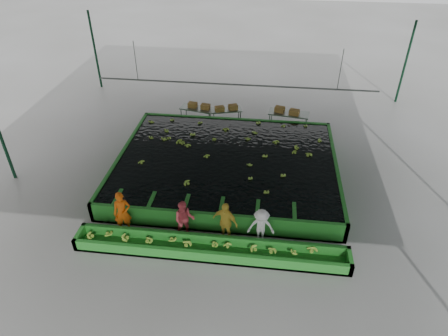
# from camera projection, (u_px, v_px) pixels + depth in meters

# --- Properties ---
(ground) EXTENTS (80.00, 80.00, 0.00)m
(ground) POSITION_uv_depth(u_px,v_px,m) (223.00, 193.00, 17.52)
(ground) COLOR gray
(ground) RESTS_ON ground
(shed_roof) EXTENTS (20.00, 22.00, 0.04)m
(shed_roof) POSITION_uv_depth(u_px,v_px,m) (222.00, 86.00, 14.70)
(shed_roof) COLOR gray
(shed_roof) RESTS_ON shed_posts
(shed_posts) EXTENTS (20.00, 22.00, 5.00)m
(shed_posts) POSITION_uv_depth(u_px,v_px,m) (222.00, 144.00, 16.11)
(shed_posts) COLOR black
(shed_posts) RESTS_ON ground
(flotation_tank) EXTENTS (10.00, 8.00, 0.90)m
(flotation_tank) POSITION_uv_depth(u_px,v_px,m) (227.00, 166.00, 18.50)
(flotation_tank) COLOR #1E6D1F
(flotation_tank) RESTS_ON ground
(tank_water) EXTENTS (9.70, 7.70, 0.00)m
(tank_water) POSITION_uv_depth(u_px,v_px,m) (227.00, 158.00, 18.27)
(tank_water) COLOR black
(tank_water) RESTS_ON flotation_tank
(sorting_trough) EXTENTS (10.00, 1.00, 0.50)m
(sorting_trough) POSITION_uv_depth(u_px,v_px,m) (210.00, 249.00, 14.43)
(sorting_trough) COLOR #1E6D1F
(sorting_trough) RESTS_ON ground
(cableway_rail) EXTENTS (0.08, 0.08, 14.00)m
(cableway_rail) POSITION_uv_depth(u_px,v_px,m) (235.00, 85.00, 19.92)
(cableway_rail) COLOR #59605B
(cableway_rail) RESTS_ON shed_roof
(rail_hanger_left) EXTENTS (0.04, 0.04, 2.00)m
(rail_hanger_left) POSITION_uv_depth(u_px,v_px,m) (136.00, 61.00, 19.86)
(rail_hanger_left) COLOR #59605B
(rail_hanger_left) RESTS_ON shed_roof
(rail_hanger_right) EXTENTS (0.04, 0.04, 2.00)m
(rail_hanger_right) POSITION_uv_depth(u_px,v_px,m) (341.00, 70.00, 18.85)
(rail_hanger_right) COLOR #59605B
(rail_hanger_right) RESTS_ON shed_roof
(worker_a) EXTENTS (0.76, 0.61, 1.80)m
(worker_a) POSITION_uv_depth(u_px,v_px,m) (122.00, 213.00, 15.07)
(worker_a) COLOR #CE4F0B
(worker_a) RESTS_ON ground
(worker_b) EXTENTS (0.88, 0.74, 1.62)m
(worker_b) POSITION_uv_depth(u_px,v_px,m) (184.00, 220.00, 14.88)
(worker_b) COLOR #C33F49
(worker_b) RESTS_ON ground
(worker_c) EXTENTS (1.10, 0.78, 1.74)m
(worker_c) POSITION_uv_depth(u_px,v_px,m) (225.00, 222.00, 14.69)
(worker_c) COLOR gold
(worker_c) RESTS_ON ground
(worker_d) EXTENTS (1.02, 0.62, 1.54)m
(worker_d) POSITION_uv_depth(u_px,v_px,m) (261.00, 227.00, 14.62)
(worker_d) COLOR silver
(worker_d) RESTS_ON ground
(packing_table_left) EXTENTS (2.04, 1.17, 0.87)m
(packing_table_left) POSITION_uv_depth(u_px,v_px,m) (197.00, 115.00, 22.80)
(packing_table_left) COLOR #59605B
(packing_table_left) RESTS_ON ground
(packing_table_mid) EXTENTS (2.03, 1.22, 0.86)m
(packing_table_mid) POSITION_uv_depth(u_px,v_px,m) (225.00, 116.00, 22.68)
(packing_table_mid) COLOR #59605B
(packing_table_mid) RESTS_ON ground
(packing_table_right) EXTENTS (2.28, 1.17, 0.99)m
(packing_table_right) POSITION_uv_depth(u_px,v_px,m) (288.00, 121.00, 22.08)
(packing_table_right) COLOR #59605B
(packing_table_right) RESTS_ON ground
(box_stack_left) EXTENTS (1.30, 0.57, 0.27)m
(box_stack_left) POSITION_uv_depth(u_px,v_px,m) (199.00, 108.00, 22.56)
(box_stack_left) COLOR brown
(box_stack_left) RESTS_ON packing_table_left
(box_stack_mid) EXTENTS (1.31, 0.82, 0.27)m
(box_stack_mid) POSITION_uv_depth(u_px,v_px,m) (226.00, 110.00, 22.34)
(box_stack_mid) COLOR brown
(box_stack_mid) RESTS_ON packing_table_mid
(box_stack_right) EXTENTS (1.39, 0.76, 0.29)m
(box_stack_right) POSITION_uv_depth(u_px,v_px,m) (287.00, 113.00, 21.75)
(box_stack_right) COLOR brown
(box_stack_right) RESTS_ON packing_table_right
(floating_bananas) EXTENTS (8.47, 5.77, 0.12)m
(floating_bananas) POSITION_uv_depth(u_px,v_px,m) (229.00, 149.00, 18.93)
(floating_bananas) COLOR #7BA42F
(floating_bananas) RESTS_ON tank_water
(trough_bananas) EXTENTS (9.14, 0.61, 0.12)m
(trough_bananas) POSITION_uv_depth(u_px,v_px,m) (210.00, 246.00, 14.35)
(trough_bananas) COLOR #7BA42F
(trough_bananas) RESTS_ON sorting_trough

